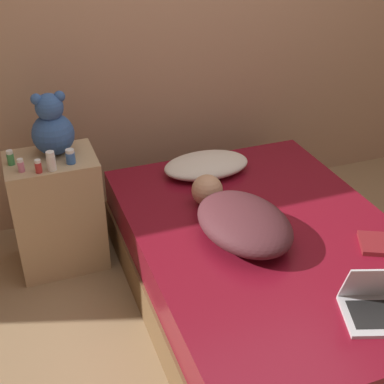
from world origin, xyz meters
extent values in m
plane|color=#937551|center=(0.00, 0.00, 0.00)|extent=(12.00, 12.00, 0.00)
cube|color=tan|center=(0.00, 1.22, 1.30)|extent=(8.00, 0.06, 2.60)
cube|color=brown|center=(0.00, 0.00, 0.12)|extent=(1.31, 1.88, 0.24)
cube|color=maroon|center=(0.00, 0.00, 0.34)|extent=(1.28, 1.84, 0.21)
cube|color=tan|center=(-0.95, 0.74, 0.34)|extent=(0.48, 0.36, 0.68)
ellipsoid|color=beige|center=(-0.07, 0.70, 0.50)|extent=(0.51, 0.32, 0.10)
ellipsoid|color=#4C2328|center=(-0.14, 0.02, 0.54)|extent=(0.48, 0.62, 0.17)
sphere|color=tan|center=(-0.20, 0.37, 0.53)|extent=(0.17, 0.17, 0.17)
cylinder|color=tan|center=(0.03, 0.08, 0.48)|extent=(0.10, 0.26, 0.06)
cube|color=silver|center=(0.14, -0.66, 0.46)|extent=(0.35, 0.31, 0.02)
cube|color=black|center=(0.14, -0.66, 0.47)|extent=(0.28, 0.23, 0.00)
cube|color=silver|center=(0.16, -0.60, 0.57)|extent=(0.30, 0.18, 0.21)
cube|color=black|center=(0.16, -0.60, 0.57)|extent=(0.27, 0.16, 0.18)
sphere|color=#335693|center=(-0.91, 0.79, 0.79)|extent=(0.22, 0.22, 0.22)
sphere|color=#335693|center=(-0.91, 0.79, 0.94)|extent=(0.15, 0.15, 0.15)
sphere|color=#335693|center=(-0.97, 0.79, 1.00)|extent=(0.06, 0.06, 0.06)
sphere|color=#335693|center=(-0.85, 0.79, 1.00)|extent=(0.06, 0.06, 0.06)
cylinder|color=#3D8E4C|center=(-1.15, 0.74, 0.71)|extent=(0.04, 0.04, 0.06)
cylinder|color=white|center=(-1.15, 0.74, 0.75)|extent=(0.03, 0.03, 0.02)
cylinder|color=#3866B2|center=(-0.85, 0.65, 0.71)|extent=(0.05, 0.05, 0.06)
cylinder|color=white|center=(-0.85, 0.65, 0.75)|extent=(0.05, 0.05, 0.02)
cylinder|color=pink|center=(-1.10, 0.64, 0.71)|extent=(0.03, 0.03, 0.05)
cylinder|color=white|center=(-1.10, 0.64, 0.74)|extent=(0.03, 0.03, 0.02)
cylinder|color=white|center=(-0.95, 0.61, 0.72)|extent=(0.05, 0.05, 0.08)
cylinder|color=white|center=(-0.95, 0.61, 0.77)|extent=(0.04, 0.04, 0.02)
cylinder|color=#B72D2D|center=(-1.02, 0.60, 0.71)|extent=(0.03, 0.03, 0.06)
cylinder|color=white|center=(-1.02, 0.60, 0.74)|extent=(0.03, 0.03, 0.02)
camera|label=1|loc=(-1.12, -1.88, 1.98)|focal=50.00mm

